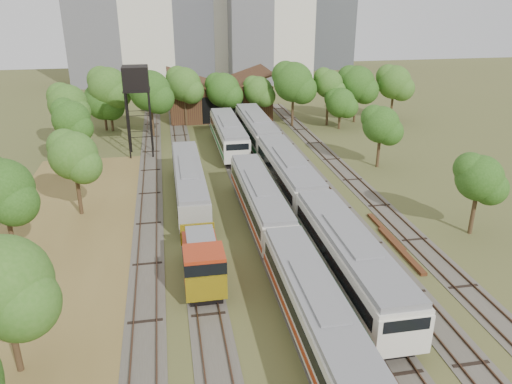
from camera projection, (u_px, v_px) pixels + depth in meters
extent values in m
plane|color=#475123|center=(344.00, 332.00, 30.60)|extent=(240.00, 240.00, 0.00)
cube|color=brown|center=(59.00, 290.00, 34.84)|extent=(14.00, 60.00, 0.04)
cube|color=#4C473D|center=(150.00, 194.00, 51.35)|extent=(2.60, 80.00, 0.06)
cube|color=#472D1E|center=(142.00, 193.00, 51.19)|extent=(0.08, 80.00, 0.14)
cube|color=#472D1E|center=(157.00, 192.00, 51.43)|extent=(0.08, 80.00, 0.14)
cube|color=#4C473D|center=(189.00, 191.00, 52.02)|extent=(2.60, 80.00, 0.06)
cube|color=#472D1E|center=(182.00, 191.00, 51.87)|extent=(0.08, 80.00, 0.14)
cube|color=#472D1E|center=(196.00, 190.00, 52.11)|extent=(0.08, 80.00, 0.14)
cube|color=#4C473D|center=(245.00, 187.00, 53.03)|extent=(2.60, 80.00, 0.06)
cube|color=#472D1E|center=(239.00, 187.00, 52.88)|extent=(0.08, 80.00, 0.14)
cube|color=#472D1E|center=(252.00, 186.00, 53.12)|extent=(0.08, 80.00, 0.14)
cube|color=#4C473D|center=(282.00, 185.00, 53.71)|extent=(2.60, 80.00, 0.06)
cube|color=#472D1E|center=(275.00, 184.00, 53.55)|extent=(0.08, 80.00, 0.14)
cube|color=#472D1E|center=(288.00, 183.00, 53.80)|extent=(0.08, 80.00, 0.14)
cube|color=#4C473D|center=(318.00, 182.00, 54.38)|extent=(2.60, 80.00, 0.06)
cube|color=#472D1E|center=(311.00, 182.00, 54.23)|extent=(0.08, 80.00, 0.14)
cube|color=#472D1E|center=(324.00, 181.00, 54.47)|extent=(0.08, 80.00, 0.14)
cube|color=#4C473D|center=(352.00, 180.00, 55.06)|extent=(2.60, 80.00, 0.06)
cube|color=#472D1E|center=(346.00, 179.00, 54.90)|extent=(0.08, 80.00, 0.14)
cube|color=#472D1E|center=(359.00, 179.00, 55.14)|extent=(0.08, 80.00, 0.14)
cube|color=black|center=(315.00, 336.00, 29.62)|extent=(2.16, 15.64, 0.78)
cube|color=silver|center=(316.00, 313.00, 29.02)|extent=(2.84, 17.00, 2.45)
cube|color=black|center=(316.00, 309.00, 28.91)|extent=(2.90, 15.64, 0.83)
cube|color=slate|center=(317.00, 293.00, 28.49)|extent=(2.61, 16.66, 0.35)
cube|color=#9C2B11|center=(316.00, 323.00, 29.27)|extent=(2.90, 16.66, 0.44)
cube|color=black|center=(260.00, 215.00, 45.57)|extent=(2.16, 15.64, 0.78)
cube|color=silver|center=(260.00, 199.00, 44.97)|extent=(2.84, 17.00, 2.45)
cube|color=black|center=(260.00, 196.00, 44.86)|extent=(2.90, 15.64, 0.83)
cube|color=slate|center=(260.00, 184.00, 44.44)|extent=(2.61, 16.66, 0.35)
cube|color=#9C2B11|center=(260.00, 206.00, 45.22)|extent=(2.90, 16.66, 0.44)
cube|color=black|center=(347.00, 280.00, 35.21)|extent=(2.41, 15.64, 0.88)
cube|color=silver|center=(349.00, 258.00, 34.53)|extent=(3.18, 17.00, 2.74)
cube|color=black|center=(349.00, 254.00, 34.41)|extent=(3.24, 15.64, 0.93)
cube|color=slate|center=(351.00, 238.00, 33.94)|extent=(2.92, 16.66, 0.39)
cube|color=#19642A|center=(348.00, 268.00, 34.82)|extent=(3.24, 16.66, 0.49)
cube|color=silver|center=(404.00, 337.00, 26.88)|extent=(3.22, 0.25, 2.47)
cube|color=black|center=(288.00, 190.00, 51.16)|extent=(2.41, 15.64, 0.88)
cube|color=silver|center=(288.00, 173.00, 50.48)|extent=(3.18, 17.00, 2.74)
cube|color=black|center=(288.00, 170.00, 50.36)|extent=(3.24, 15.64, 0.93)
cube|color=slate|center=(289.00, 159.00, 49.89)|extent=(2.92, 16.66, 0.39)
cube|color=#19642A|center=(288.00, 180.00, 50.77)|extent=(3.24, 16.66, 0.49)
cube|color=black|center=(257.00, 143.00, 67.11)|extent=(2.41, 15.64, 0.88)
cube|color=silver|center=(257.00, 129.00, 66.43)|extent=(3.18, 17.00, 2.74)
cube|color=black|center=(257.00, 127.00, 66.31)|extent=(3.24, 15.64, 0.93)
cube|color=slate|center=(257.00, 118.00, 65.84)|extent=(2.92, 16.66, 0.39)
cube|color=#19642A|center=(257.00, 135.00, 66.72)|extent=(3.24, 16.66, 0.49)
cube|color=black|center=(229.00, 147.00, 65.12)|extent=(2.36, 14.72, 0.86)
cube|color=silver|center=(228.00, 134.00, 64.45)|extent=(3.11, 16.00, 2.68)
cube|color=black|center=(228.00, 132.00, 64.33)|extent=(3.17, 14.72, 0.91)
cube|color=slate|center=(228.00, 123.00, 63.88)|extent=(2.86, 15.68, 0.39)
cube|color=#19642A|center=(228.00, 140.00, 64.74)|extent=(3.17, 15.68, 0.48)
cube|color=silver|center=(237.00, 153.00, 57.26)|extent=(3.15, 0.25, 2.41)
cube|color=black|center=(202.00, 272.00, 36.20)|extent=(2.19, 7.20, 0.90)
cube|color=#9C2B11|center=(201.00, 252.00, 36.48)|extent=(2.49, 4.40, 1.50)
cube|color=#9C2B11|center=(204.00, 269.00, 33.15)|extent=(2.69, 2.59, 2.69)
cube|color=black|center=(204.00, 261.00, 32.91)|extent=(2.74, 2.64, 0.90)
cube|color=gold|center=(207.00, 288.00, 32.17)|extent=(2.69, 0.20, 1.80)
cube|color=gold|center=(198.00, 234.00, 39.37)|extent=(2.69, 0.20, 1.80)
cube|color=slate|center=(201.00, 237.00, 35.13)|extent=(2.00, 3.60, 0.20)
cube|color=black|center=(190.00, 196.00, 49.77)|extent=(2.10, 16.56, 0.77)
cube|color=gray|center=(189.00, 181.00, 49.18)|extent=(2.77, 18.00, 2.39)
cube|color=black|center=(189.00, 179.00, 49.07)|extent=(2.83, 16.56, 0.81)
cube|color=slate|center=(188.00, 168.00, 48.67)|extent=(2.55, 17.64, 0.34)
cylinder|color=black|center=(128.00, 127.00, 60.63)|extent=(0.20, 0.20, 8.13)
cylinder|color=black|center=(151.00, 126.00, 61.09)|extent=(0.20, 0.20, 8.13)
cylinder|color=black|center=(129.00, 121.00, 63.13)|extent=(0.20, 0.20, 8.13)
cylinder|color=black|center=(151.00, 120.00, 63.59)|extent=(0.20, 0.20, 8.13)
cube|color=black|center=(137.00, 90.00, 60.55)|extent=(3.20, 3.20, 0.20)
cube|color=black|center=(136.00, 78.00, 59.99)|extent=(3.05, 3.05, 2.74)
cube|color=#593019|center=(401.00, 250.00, 40.01)|extent=(0.52, 7.74, 0.26)
cube|color=#593019|center=(386.00, 231.00, 43.10)|extent=(0.44, 7.05, 0.23)
cube|color=#391E14|center=(219.00, 99.00, 82.26)|extent=(16.00, 11.00, 5.50)
cube|color=#391E14|center=(193.00, 80.00, 80.33)|extent=(8.45, 11.55, 2.96)
cube|color=#391E14|center=(242.00, 78.00, 81.68)|extent=(8.45, 11.55, 2.96)
cube|color=black|center=(223.00, 110.00, 77.50)|extent=(6.40, 0.15, 4.12)
cylinder|color=#382616|center=(14.00, 338.00, 26.68)|extent=(0.36, 0.36, 4.35)
sphere|color=#224B14|center=(2.00, 284.00, 25.42)|extent=(5.14, 5.14, 5.14)
cylinder|color=#382616|center=(11.00, 234.00, 37.64)|extent=(0.36, 0.36, 4.72)
sphere|color=#224B14|center=(2.00, 189.00, 36.27)|extent=(4.57, 4.57, 4.57)
cylinder|color=#382616|center=(79.00, 192.00, 45.91)|extent=(0.36, 0.36, 4.50)
sphere|color=#224B14|center=(73.00, 156.00, 44.60)|extent=(4.36, 4.36, 4.36)
cylinder|color=#382616|center=(76.00, 152.00, 56.52)|extent=(0.36, 0.36, 4.89)
sphere|color=#224B14|center=(71.00, 119.00, 55.11)|extent=(4.15, 4.15, 4.15)
cylinder|color=#382616|center=(72.00, 133.00, 63.78)|extent=(0.36, 0.36, 4.93)
sphere|color=#224B14|center=(68.00, 104.00, 62.35)|extent=(4.85, 4.85, 4.85)
cylinder|color=#382616|center=(106.00, 119.00, 74.06)|extent=(0.36, 0.36, 3.38)
sphere|color=#224B14|center=(104.00, 102.00, 73.08)|extent=(5.29, 5.29, 5.29)
cylinder|color=#382616|center=(113.00, 104.00, 81.92)|extent=(0.36, 0.36, 4.18)
sphere|color=#224B14|center=(111.00, 84.00, 80.71)|extent=(5.23, 5.23, 5.23)
cylinder|color=#382616|center=(111.00, 114.00, 73.48)|extent=(0.36, 0.36, 5.11)
sphere|color=#224B14|center=(108.00, 87.00, 71.99)|extent=(5.68, 5.68, 5.68)
cylinder|color=#382616|center=(152.00, 119.00, 70.85)|extent=(0.36, 0.36, 5.07)
sphere|color=#224B14|center=(150.00, 91.00, 69.38)|extent=(5.73, 5.73, 5.73)
cylinder|color=#382616|center=(185.00, 110.00, 76.32)|extent=(0.36, 0.36, 4.98)
sphere|color=#224B14|center=(184.00, 84.00, 74.87)|extent=(5.09, 5.09, 5.09)
cylinder|color=#382616|center=(224.00, 111.00, 77.43)|extent=(0.36, 0.36, 4.17)
sphere|color=#224B14|center=(223.00, 90.00, 76.22)|extent=(5.21, 5.21, 5.21)
cylinder|color=#382616|center=(258.00, 111.00, 78.08)|extent=(0.36, 0.36, 3.97)
sphere|color=#224B14|center=(258.00, 91.00, 76.93)|extent=(4.43, 4.43, 4.43)
cylinder|color=#382616|center=(293.00, 109.00, 75.89)|extent=(0.36, 0.36, 5.32)
sphere|color=#224B14|center=(293.00, 82.00, 74.35)|extent=(5.90, 5.90, 5.90)
cylinder|color=#382616|center=(327.00, 109.00, 76.65)|extent=(0.36, 0.36, 5.00)
sphere|color=#224B14|center=(329.00, 84.00, 75.20)|extent=(4.24, 4.24, 4.24)
cylinder|color=#382616|center=(355.00, 107.00, 78.59)|extent=(0.36, 0.36, 4.69)
sphere|color=#224B14|center=(357.00, 84.00, 77.22)|extent=(5.64, 5.64, 5.64)
cylinder|color=#382616|center=(392.00, 106.00, 79.25)|extent=(0.36, 0.36, 4.83)
sphere|color=#224B14|center=(394.00, 82.00, 77.85)|extent=(5.20, 5.20, 5.20)
cylinder|color=#382616|center=(473.00, 212.00, 42.28)|extent=(0.36, 0.36, 4.00)
sphere|color=#224B14|center=(479.00, 178.00, 41.13)|extent=(3.86, 3.86, 3.86)
cylinder|color=#382616|center=(378.00, 150.00, 58.51)|extent=(0.36, 0.36, 4.02)
sphere|color=#224B14|center=(381.00, 125.00, 57.34)|extent=(4.25, 4.25, 4.25)
cylinder|color=#382616|center=(339.00, 119.00, 74.97)|extent=(0.36, 0.36, 3.12)
sphere|color=#224B14|center=(340.00, 103.00, 74.07)|extent=(4.37, 4.37, 4.37)
cube|color=#43474B|center=(327.00, 13.00, 131.33)|extent=(12.00, 12.00, 28.00)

